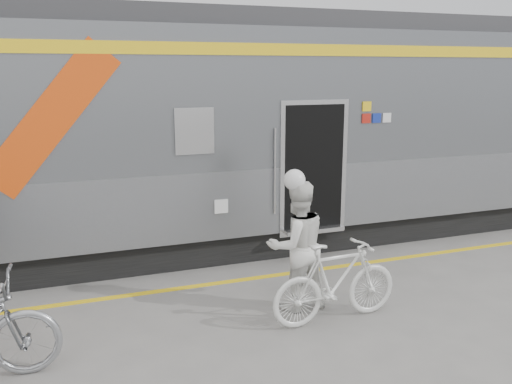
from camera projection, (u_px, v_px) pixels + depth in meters
name	position (u px, v px, depth m)	size (l,w,h in m)	color
ground	(240.00, 357.00, 6.07)	(90.00, 90.00, 0.00)	slate
train	(164.00, 134.00, 9.46)	(24.00, 3.17, 4.10)	black
safety_strip	(194.00, 286.00, 8.04)	(24.00, 0.12, 0.01)	yellow
woman	(297.00, 246.00, 7.17)	(0.85, 0.66, 1.74)	white
bicycle_right	(336.00, 282.00, 6.84)	(0.50, 1.76, 1.06)	silver
helmet_woman	(298.00, 171.00, 6.95)	(0.28, 0.28, 0.28)	white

